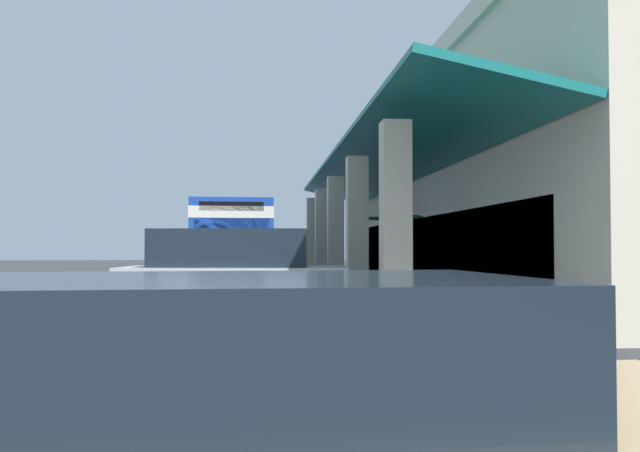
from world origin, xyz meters
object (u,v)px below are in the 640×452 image
parked_sedan_tan (265,451)px  pedestrian (181,275)px  parked_suv_silver (234,274)px  potted_palm (395,283)px  transit_bus (228,240)px

parked_sedan_tan → pedestrian: 13.61m
parked_suv_silver → potted_palm: 6.14m
pedestrian → potted_palm: 6.31m
transit_bus → pedestrian: 10.20m
parked_suv_silver → pedestrian: 1.93m
parked_sedan_tan → pedestrian: size_ratio=2.67×
potted_palm → pedestrian: bearing=-62.9°
transit_bus → parked_sedan_tan: 23.69m
parked_sedan_tan → potted_palm: potted_palm is taller
parked_suv_silver → potted_palm: bearing=134.8°
transit_bus → potted_palm: (7.28, 5.02, -1.28)m
parked_sedan_tan → pedestrian: bearing=-172.2°
transit_bus → parked_sedan_tan: bearing=3.0°
transit_bus → parked_suv_silver: size_ratio=2.29×
parked_suv_silver → potted_palm: (-4.31, 4.34, -0.44)m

